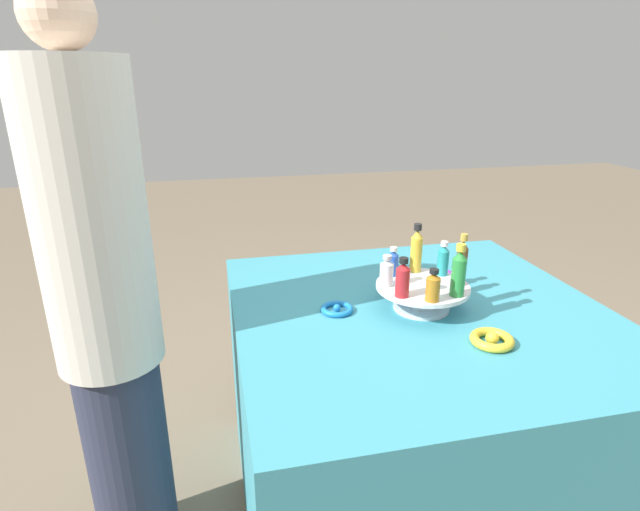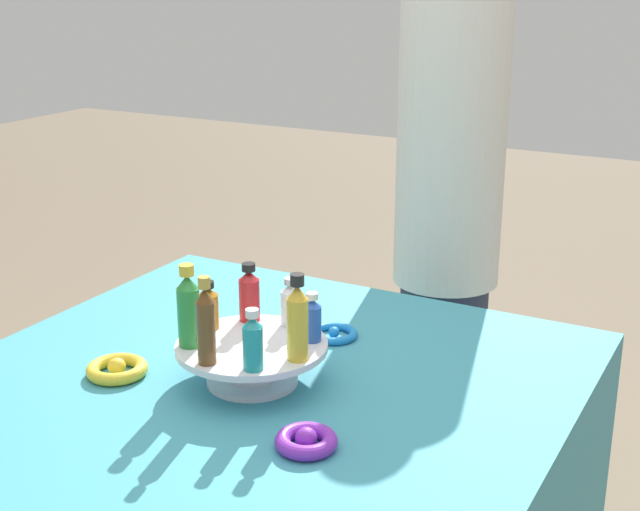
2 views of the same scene
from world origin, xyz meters
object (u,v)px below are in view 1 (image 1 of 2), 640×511
Objects in this scene: bottle_amber at (433,286)px; ribbon_bow_purple at (440,275)px; bottle_teal at (443,260)px; bottle_gold at (416,250)px; bottle_clear at (387,272)px; display_stand at (422,293)px; bottle_green at (459,272)px; bottle_blue at (393,262)px; ribbon_bow_blue at (337,309)px; bottle_brown at (462,262)px; bottle_red at (403,279)px; person_figure at (106,313)px; ribbon_bow_gold at (492,340)px.

ribbon_bow_purple is at bearing -29.87° from bottle_amber.
bottle_gold is at bearing 56.85° from bottle_teal.
display_stand is at bearing -100.65° from bottle_clear.
ribbon_bow_purple is (0.29, -0.09, -0.13)m from bottle_green.
bottle_amber reaches higher than display_stand.
bottle_clear is (0.02, 0.11, 0.07)m from display_stand.
bottle_green is at bearing -145.65° from bottle_blue.
bottle_teal is (0.15, -0.03, -0.02)m from bottle_green.
ribbon_bow_blue is (0.02, 0.14, -0.11)m from bottle_clear.
bottle_brown is at bearing 167.44° from ribbon_bow_purple.
bottle_amber is 0.22m from bottle_gold.
bottle_red reaches higher than ribbon_bow_blue.
ribbon_bow_blue is at bearing 58.34° from bottle_amber.
bottle_red reaches higher than bottle_amber.
bottle_red is 1.14× the size of ribbon_bow_purple.
display_stand is 2.55× the size of bottle_teal.
bottle_clear is at bearing 79.35° from bottle_brown.
bottle_clear is (0.13, 0.09, 0.00)m from bottle_amber.
ribbon_bow_purple is (0.30, -0.17, -0.11)m from bottle_amber.
bottle_blue is 0.22m from ribbon_bow_blue.
bottle_teal reaches higher than bottle_blue.
person_figure reaches higher than bottle_blue.
person_figure is (-0.05, 0.82, -0.06)m from bottle_blue.
display_stand is 3.00× the size of bottle_blue.
bottle_green reaches higher than ribbon_bow_blue.
bottle_gold reaches higher than bottle_red.
bottle_clear is 0.82× the size of ribbon_bow_gold.
display_stand is 1.78× the size of bottle_gold.
bottle_red is 1.18× the size of ribbon_bow_blue.
ribbon_bow_gold is 1.17× the size of ribbon_bow_blue.
bottle_gold reaches higher than bottle_green.
ribbon_bow_blue is at bearing 104.83° from bottle_gold.
bottle_brown reaches higher than ribbon_bow_purple.
bottle_amber is at bearing 169.35° from display_stand.
bottle_clear is at bearing 38.37° from ribbon_bow_gold.
ribbon_bow_blue is at bearing 81.20° from bottle_brown.
display_stand is at bearing 0.00° from person_figure.
ribbon_bow_blue is (-0.16, 0.40, -0.00)m from ribbon_bow_purple.
bottle_teal is at bearing -85.61° from ribbon_bow_blue.
bottle_amber is 0.20m from bottle_teal.
bottle_amber is at bearing 150.13° from ribbon_bow_purple.
ribbon_bow_purple is at bearing -38.00° from display_stand.
bottle_red is 0.73× the size of bottle_brown.
display_stand is 1.81× the size of bottle_green.
bottle_green is at bearing -111.84° from ribbon_bow_blue.
bottle_brown is 0.25m from ribbon_bow_gold.
bottle_clear reaches higher than ribbon_bow_gold.
bottle_amber is 0.60× the size of bottle_gold.
bottle_teal is at bearing 154.44° from ribbon_bow_purple.
bottle_gold is 1.69× the size of bottle_blue.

